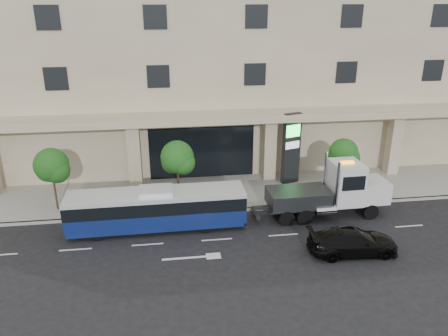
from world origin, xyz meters
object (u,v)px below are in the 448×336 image
(signage_pylon, at_px, (291,148))
(tow_truck, at_px, (333,191))
(black_sedan, at_px, (353,241))
(city_bus, at_px, (157,208))

(signage_pylon, bearing_deg, tow_truck, -94.39)
(tow_truck, bearing_deg, black_sedan, -97.95)
(signage_pylon, bearing_deg, black_sedan, -103.76)
(tow_truck, xyz_separation_m, black_sedan, (-0.53, -4.58, -0.93))
(city_bus, height_order, signage_pylon, signage_pylon)
(city_bus, distance_m, tow_truck, 11.20)
(tow_truck, distance_m, signage_pylon, 5.59)
(tow_truck, xyz_separation_m, signage_pylon, (-1.31, 5.29, 1.23))
(tow_truck, distance_m, black_sedan, 4.70)
(black_sedan, bearing_deg, tow_truck, -4.11)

